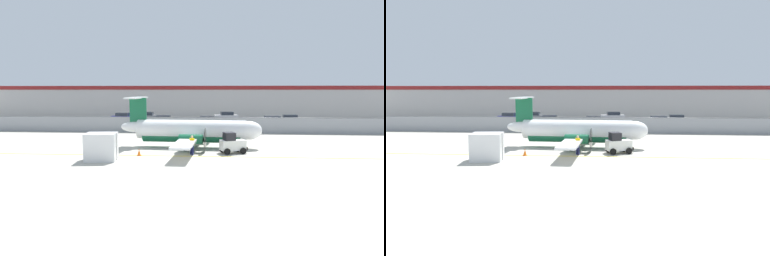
# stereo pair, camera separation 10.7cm
# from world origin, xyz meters

# --- Properties ---
(ground_plane) EXTENTS (140.00, 140.00, 0.01)m
(ground_plane) POSITION_xyz_m (0.00, 2.00, 0.00)
(ground_plane) COLOR #B7B2A3
(perimeter_fence) EXTENTS (98.00, 0.10, 2.10)m
(perimeter_fence) POSITION_xyz_m (0.00, 18.00, 1.12)
(perimeter_fence) COLOR gray
(perimeter_fence) RESTS_ON ground
(parking_lot_strip) EXTENTS (98.00, 17.00, 0.12)m
(parking_lot_strip) POSITION_xyz_m (0.00, 29.50, 0.06)
(parking_lot_strip) COLOR #38383A
(parking_lot_strip) RESTS_ON ground
(background_building) EXTENTS (91.00, 8.10, 6.50)m
(background_building) POSITION_xyz_m (0.00, 47.99, 3.26)
(background_building) COLOR #BCB7B2
(background_building) RESTS_ON ground
(commuter_airplane) EXTENTS (14.01, 16.06, 4.92)m
(commuter_airplane) POSITION_xyz_m (0.07, 6.62, 1.60)
(commuter_airplane) COLOR white
(commuter_airplane) RESTS_ON ground
(baggage_tug) EXTENTS (2.56, 1.99, 1.88)m
(baggage_tug) POSITION_xyz_m (3.71, 3.70, 0.86)
(baggage_tug) COLOR silver
(baggage_tug) RESTS_ON ground
(ground_crew_worker) EXTENTS (0.50, 0.47, 1.70)m
(ground_crew_worker) POSITION_xyz_m (0.19, 2.73, 0.95)
(ground_crew_worker) COLOR #191E4C
(ground_crew_worker) RESTS_ON ground
(cargo_container) EXTENTS (2.62, 2.27, 2.20)m
(cargo_container) POSITION_xyz_m (-6.88, -0.19, 1.10)
(cargo_container) COLOR silver
(cargo_container) RESTS_ON ground
(traffic_cone_near_left) EXTENTS (0.36, 0.36, 0.64)m
(traffic_cone_near_left) POSITION_xyz_m (-4.33, 1.99, 0.31)
(traffic_cone_near_left) COLOR orange
(traffic_cone_near_left) RESTS_ON ground
(traffic_cone_near_right) EXTENTS (0.36, 0.36, 0.64)m
(traffic_cone_near_right) POSITION_xyz_m (-7.03, 1.97, 0.31)
(traffic_cone_near_right) COLOR orange
(traffic_cone_near_right) RESTS_ON ground
(parked_car_0) EXTENTS (4.38, 2.40, 1.58)m
(parked_car_0) POSITION_xyz_m (-13.89, 31.59, 0.89)
(parked_car_0) COLOR navy
(parked_car_0) RESTS_ON parking_lot_strip
(parked_car_1) EXTENTS (4.22, 2.03, 1.58)m
(parked_car_1) POSITION_xyz_m (-10.18, 34.07, 0.89)
(parked_car_1) COLOR slate
(parked_car_1) RESTS_ON parking_lot_strip
(parked_car_2) EXTENTS (4.26, 2.12, 1.58)m
(parked_car_2) POSITION_xyz_m (-6.00, 26.61, 0.89)
(parked_car_2) COLOR #B28C19
(parked_car_2) RESTS_ON parking_lot_strip
(parked_car_3) EXTENTS (4.22, 2.03, 1.58)m
(parked_car_3) POSITION_xyz_m (0.95, 25.13, 0.89)
(parked_car_3) COLOR gray
(parked_car_3) RESTS_ON parking_lot_strip
(parked_car_4) EXTENTS (4.39, 2.45, 1.58)m
(parked_car_4) POSITION_xyz_m (3.97, 35.55, 0.89)
(parked_car_4) COLOR silver
(parked_car_4) RESTS_ON parking_lot_strip
(parked_car_5) EXTENTS (4.37, 2.40, 1.58)m
(parked_car_5) POSITION_xyz_m (10.79, 25.88, 0.89)
(parked_car_5) COLOR slate
(parked_car_5) RESTS_ON parking_lot_strip
(parked_car_6) EXTENTS (4.33, 2.29, 1.58)m
(parked_car_6) POSITION_xyz_m (13.87, 29.08, 0.89)
(parked_car_6) COLOR slate
(parked_car_6) RESTS_ON parking_lot_strip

